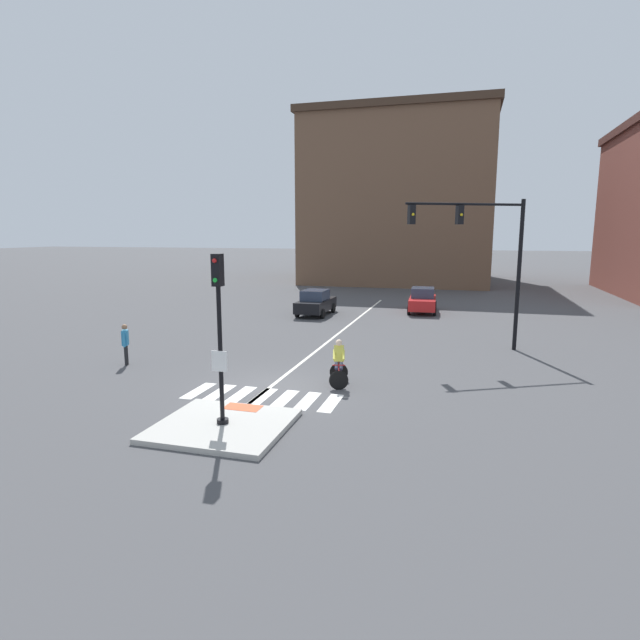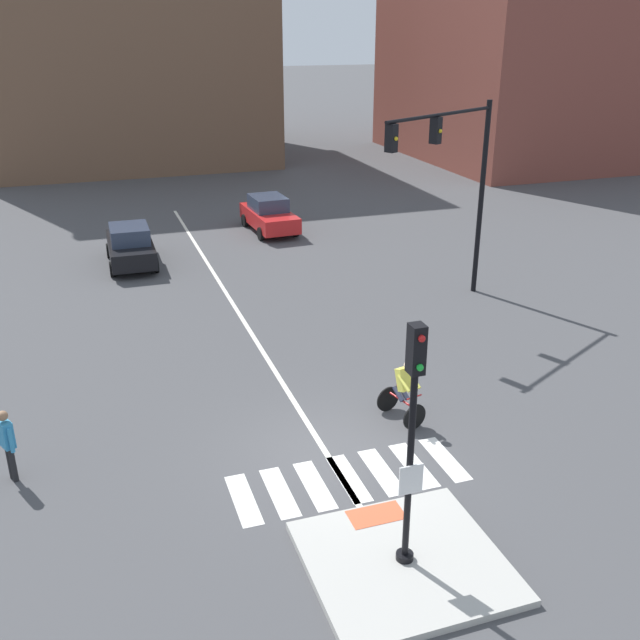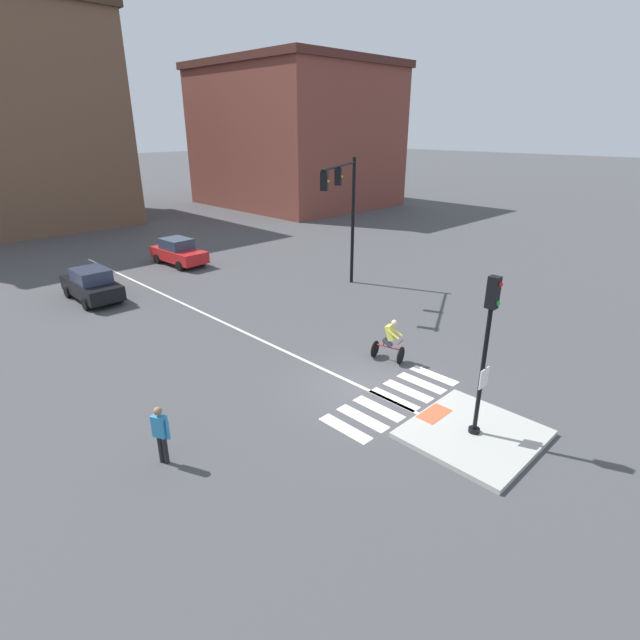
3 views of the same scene
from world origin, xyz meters
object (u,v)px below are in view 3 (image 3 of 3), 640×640
signal_pole (486,343)px  car_red_eastbound_distant (178,252)px  car_black_westbound_distant (92,285)px  cyclist (390,339)px  traffic_light_mast (345,202)px  pedestrian_at_curb_left (160,431)px

signal_pole → car_red_eastbound_distant: 22.90m
car_black_westbound_distant → cyclist: (5.16, -14.74, 0.06)m
traffic_light_mast → pedestrian_at_curb_left: traffic_light_mast is taller
traffic_light_mast → pedestrian_at_curb_left: 15.65m
signal_pole → traffic_light_mast: bearing=58.8°
signal_pole → cyclist: bearing=65.7°
cyclist → traffic_light_mast: bearing=54.6°
traffic_light_mast → car_black_westbound_distant: 13.34m
signal_pole → cyclist: (2.11, 4.68, -2.04)m
car_red_eastbound_distant → traffic_light_mast: bearing=-72.6°
car_red_eastbound_distant → pedestrian_at_curb_left: size_ratio=2.51×
car_red_eastbound_distant → pedestrian_at_curb_left: bearing=-120.7°
car_black_westbound_distant → cyclist: cyclist is taller
pedestrian_at_curb_left → signal_pole: bearing=-36.9°
traffic_light_mast → pedestrian_at_curb_left: (-13.79, -6.40, -3.70)m
traffic_light_mast → car_red_eastbound_distant: size_ratio=1.61×
car_black_westbound_distant → pedestrian_at_curb_left: size_ratio=2.47×
car_black_westbound_distant → signal_pole: bearing=-81.1°
traffic_light_mast → car_black_westbound_distant: (-10.03, 7.90, -3.87)m
car_red_eastbound_distant → cyclist: cyclist is taller
traffic_light_mast → pedestrian_at_curb_left: size_ratio=4.02×
cyclist → car_red_eastbound_distant: bearing=85.5°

